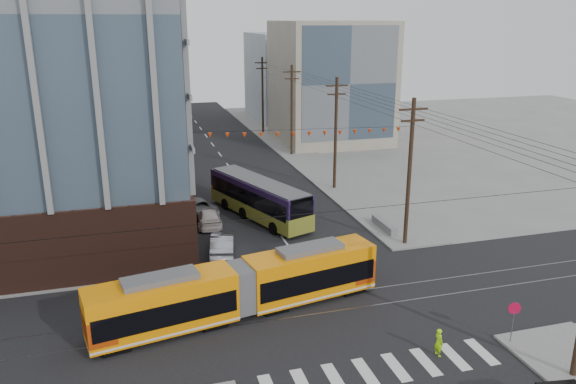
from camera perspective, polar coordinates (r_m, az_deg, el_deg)
name	(u,v)px	position (r m, az deg, el deg)	size (l,w,h in m)	color
ground	(357,338)	(31.09, 7.02, -14.49)	(160.00, 160.00, 0.00)	slate
bg_bldg_nw_near	(72,79)	(76.77, -21.05, 10.66)	(18.00, 16.00, 18.00)	#8C99A5
bg_bldg_ne_near	(330,82)	(77.44, 4.31, 11.04)	(14.00, 14.00, 16.00)	gray
bg_bldg_nw_far	(101,60)	(96.43, -18.45, 12.64)	(16.00, 18.00, 20.00)	gray
bg_bldg_ne_far	(300,76)	(97.02, 1.25, 11.73)	(16.00, 16.00, 14.00)	#8C99A5
utility_pole_far	(263,96)	(83.17, -2.60, 9.76)	(0.30, 0.30, 11.00)	black
streetcar	(241,288)	(32.36, -4.84, -9.74)	(16.94, 2.38, 3.27)	orange
city_bus	(259,198)	(47.58, -2.99, -0.65)	(2.59, 11.95, 3.39)	#25153F
parked_car_silver	(222,244)	(40.75, -6.69, -5.27)	(1.62, 4.64, 1.53)	#8F939B
parked_car_white	(209,218)	(46.41, -8.03, -2.59)	(1.89, 4.65, 1.35)	beige
parked_car_grey	(194,206)	(49.29, -9.58, -1.41)	(2.41, 5.23, 1.45)	#4C4C4C
pedestrian	(439,342)	(30.07, 15.06, -14.52)	(0.55, 0.36, 1.50)	#AAFF0C
stop_sign	(512,325)	(31.98, 21.83, -12.40)	(0.68, 0.68, 2.25)	red
jersey_barrier	(384,226)	(45.70, 9.74, -3.41)	(0.82, 3.67, 0.73)	#59585E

